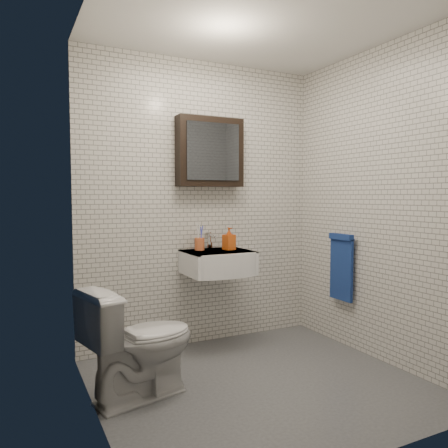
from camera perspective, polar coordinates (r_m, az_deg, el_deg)
name	(u,v)px	position (r m, az deg, el deg)	size (l,w,h in m)	color
ground	(259,383)	(3.27, 4.56, -19.97)	(2.20, 2.00, 0.01)	#4A4C51
room_shell	(260,174)	(3.00, 4.70, 6.51)	(2.22, 2.02, 2.51)	silver
washbasin	(220,262)	(3.71, -0.58, -5.02)	(0.55, 0.50, 0.20)	white
faucet	(210,241)	(3.87, -1.85, -2.26)	(0.06, 0.20, 0.15)	silver
mirror_cabinet	(210,152)	(3.86, -1.85, 9.35)	(0.60, 0.15, 0.60)	black
towel_rail	(341,264)	(3.95, 15.09, -5.09)	(0.09, 0.30, 0.58)	silver
toothbrush_cup	(200,243)	(3.78, -3.21, -2.54)	(0.09, 0.09, 0.23)	#D16034
soap_bottle	(229,239)	(3.80, 0.66, -1.92)	(0.09, 0.09, 0.20)	#E24A17
toilet	(140,341)	(2.99, -10.87, -14.83)	(0.42, 0.73, 0.75)	silver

